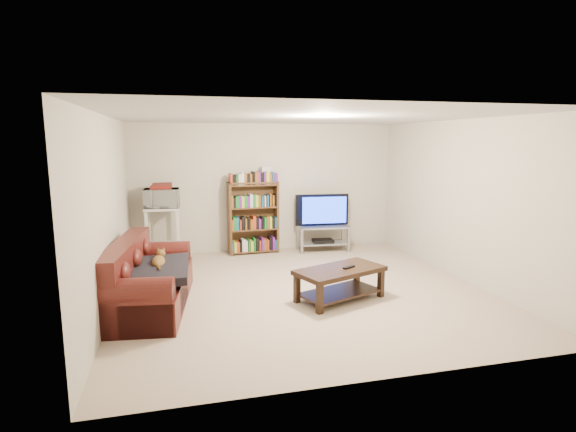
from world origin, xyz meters
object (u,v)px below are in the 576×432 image
object	(u,v)px
tv_stand	(323,234)
coffee_table	(340,278)
sofa	(144,284)
bookshelf	(253,217)

from	to	relation	value
tv_stand	coffee_table	bearing A→B (deg)	-99.55
coffee_table	tv_stand	size ratio (longest dim) A/B	1.32
sofa	bookshelf	xyz separation A→B (m)	(1.80, 2.41, 0.39)
sofa	tv_stand	world-z (taller)	sofa
coffee_table	bookshelf	world-z (taller)	bookshelf
tv_stand	bookshelf	bearing A→B (deg)	177.39
bookshelf	coffee_table	bearing A→B (deg)	-79.38
sofa	coffee_table	distance (m)	2.51
sofa	coffee_table	size ratio (longest dim) A/B	1.58
sofa	coffee_table	world-z (taller)	sofa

